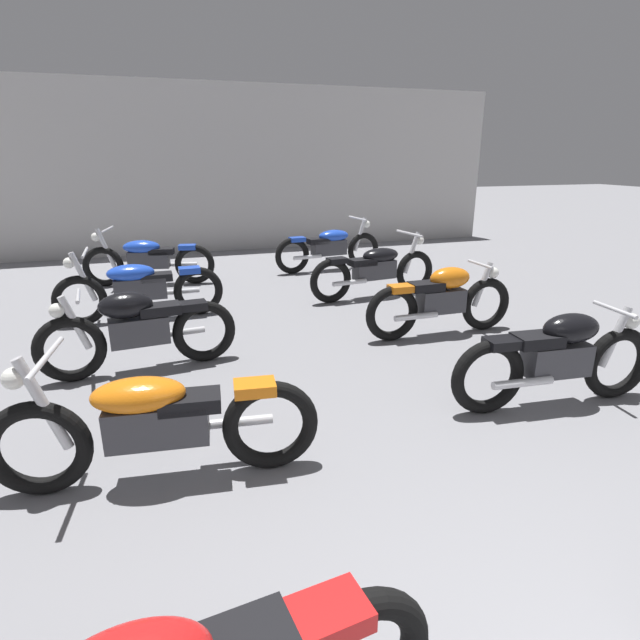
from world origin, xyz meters
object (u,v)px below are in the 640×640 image
object	(u,v)px
motorcycle_right_row_3	(375,269)
motorcycle_left_row_2	(138,328)
motorcycle_right_row_1	(558,357)
motorcycle_right_row_4	(330,247)
motorcycle_left_row_1	(155,421)
motorcycle_left_row_4	(148,259)
motorcycle_left_row_3	(139,287)
motorcycle_right_row_2	(442,299)

from	to	relation	value
motorcycle_right_row_3	motorcycle_left_row_2	bearing A→B (deg)	-151.70
motorcycle_left_row_2	motorcycle_right_row_1	xyz separation A→B (m)	(3.48, -1.93, 0.00)
motorcycle_right_row_4	motorcycle_right_row_3	bearing A→B (deg)	-89.06
motorcycle_left_row_1	motorcycle_right_row_4	bearing A→B (deg)	60.95
motorcycle_left_row_1	motorcycle_right_row_1	world-z (taller)	motorcycle_left_row_1
motorcycle_left_row_1	motorcycle_left_row_4	xyz separation A→B (m)	(-0.02, 5.76, 0.00)
motorcycle_left_row_3	motorcycle_right_row_1	world-z (taller)	motorcycle_left_row_3
motorcycle_left_row_2	motorcycle_right_row_4	bearing A→B (deg)	48.88
motorcycle_left_row_2	motorcycle_left_row_4	xyz separation A→B (m)	(0.11, 3.76, -0.01)
motorcycle_left_row_2	motorcycle_left_row_3	xyz separation A→B (m)	(-0.01, 1.78, -0.01)
motorcycle_right_row_1	motorcycle_left_row_2	bearing A→B (deg)	150.93
motorcycle_left_row_3	motorcycle_right_row_3	xyz separation A→B (m)	(3.45, 0.08, 0.00)
motorcycle_left_row_2	motorcycle_left_row_4	distance (m)	3.76
motorcycle_right_row_3	motorcycle_left_row_4	bearing A→B (deg)	150.19
motorcycle_right_row_2	motorcycle_right_row_3	xyz separation A→B (m)	(-0.06, 1.85, -0.01)
motorcycle_right_row_2	motorcycle_left_row_2	bearing A→B (deg)	-179.92
motorcycle_right_row_1	motorcycle_right_row_4	size ratio (longest dim) A/B	0.91
motorcycle_left_row_2	motorcycle_right_row_2	bearing A→B (deg)	0.08
motorcycle_right_row_2	motorcycle_right_row_4	xyz separation A→B (m)	(-0.09, 3.90, -0.01)
motorcycle_left_row_3	motorcycle_left_row_1	bearing A→B (deg)	-87.90
motorcycle_right_row_1	motorcycle_right_row_3	xyz separation A→B (m)	(-0.04, 3.79, -0.01)
motorcycle_right_row_2	motorcycle_right_row_4	world-z (taller)	motorcycle_right_row_4
motorcycle_left_row_1	motorcycle_right_row_4	size ratio (longest dim) A/B	1.00
motorcycle_left_row_3	motorcycle_right_row_1	xyz separation A→B (m)	(3.49, -3.71, 0.01)
motorcycle_left_row_1	motorcycle_left_row_2	xyz separation A→B (m)	(-0.13, 2.00, 0.01)
motorcycle_right_row_3	motorcycle_right_row_4	xyz separation A→B (m)	(-0.03, 2.05, 0.00)
motorcycle_left_row_3	motorcycle_right_row_4	bearing A→B (deg)	31.92
motorcycle_left_row_2	motorcycle_right_row_4	xyz separation A→B (m)	(3.41, 3.91, -0.01)
motorcycle_right_row_1	motorcycle_right_row_3	distance (m)	3.79
motorcycle_left_row_3	motorcycle_left_row_4	world-z (taller)	same
motorcycle_right_row_3	motorcycle_right_row_4	distance (m)	2.05
motorcycle_right_row_2	motorcycle_right_row_4	bearing A→B (deg)	91.31
motorcycle_right_row_3	motorcycle_right_row_4	bearing A→B (deg)	90.94
motorcycle_left_row_1	motorcycle_right_row_4	world-z (taller)	same
motorcycle_left_row_2	motorcycle_right_row_3	size ratio (longest dim) A/B	0.91
motorcycle_left_row_1	motorcycle_right_row_2	world-z (taller)	motorcycle_left_row_1
motorcycle_left_row_3	motorcycle_right_row_3	distance (m)	3.45
motorcycle_left_row_2	motorcycle_right_row_1	size ratio (longest dim) A/B	1.00
motorcycle_left_row_4	motorcycle_right_row_2	world-z (taller)	motorcycle_left_row_4
motorcycle_left_row_1	motorcycle_left_row_3	world-z (taller)	same
motorcycle_left_row_2	motorcycle_right_row_2	distance (m)	3.50
motorcycle_right_row_1	motorcycle_left_row_1	bearing A→B (deg)	-178.95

